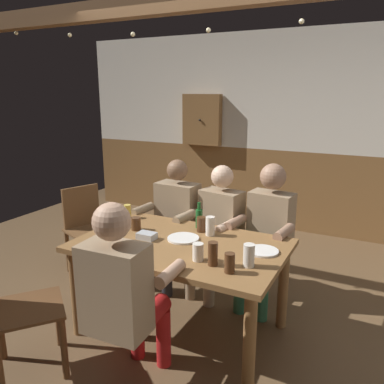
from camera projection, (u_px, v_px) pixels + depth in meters
ground_plane at (184, 326)px, 3.14m from camera, size 7.06×7.06×0.00m
back_wall_upper at (283, 91)px, 5.01m from camera, size 5.88×0.12×1.50m
back_wall_wainscot at (277, 189)px, 5.33m from camera, size 5.88×0.12×1.07m
dining_table at (181, 256)px, 2.94m from camera, size 1.54×0.97×0.73m
person_0 at (173, 217)px, 3.75m from camera, size 0.56×0.55×1.20m
person_1 at (217, 224)px, 3.55m from camera, size 0.56×0.57×1.19m
person_2 at (267, 229)px, 3.34m from camera, size 0.54×0.54×1.24m
person_3 at (123, 290)px, 2.31m from camera, size 0.53×0.55×1.25m
chair_empty_near_right at (14, 308)px, 2.52m from camera, size 0.62×0.62×0.88m
chair_empty_near_left at (88, 227)px, 4.03m from camera, size 0.57×0.57×0.88m
table_candle at (103, 234)px, 2.99m from camera, size 0.04×0.04×0.08m
condiment_caddy at (147, 236)px, 2.98m from camera, size 0.14×0.10×0.05m
plate_0 at (263, 251)px, 2.75m from camera, size 0.22×0.22×0.01m
plate_1 at (183, 238)px, 2.98m from camera, size 0.24×0.24×0.01m
bottle_0 at (114, 236)px, 2.82m from camera, size 0.06×0.06×0.22m
bottle_1 at (199, 218)px, 3.22m from camera, size 0.06×0.06×0.22m
pint_glass_0 at (128, 211)px, 3.48m from camera, size 0.06×0.06×0.12m
pint_glass_1 at (249, 255)px, 2.51m from camera, size 0.07×0.07×0.15m
pint_glass_2 at (113, 221)px, 3.23m from camera, size 0.06×0.06×0.10m
pint_glass_3 at (230, 263)px, 2.42m from camera, size 0.07×0.07×0.13m
pint_glass_4 at (213, 254)px, 2.52m from camera, size 0.07×0.07×0.16m
pint_glass_5 at (210, 226)px, 3.05m from camera, size 0.07×0.07×0.15m
pint_glass_6 at (201, 224)px, 3.14m from camera, size 0.07×0.07×0.12m
pint_glass_7 at (136, 224)px, 3.17m from camera, size 0.08×0.08×0.11m
pint_glass_8 at (198, 252)px, 2.60m from camera, size 0.07×0.07×0.12m
wall_dart_cabinet at (202, 120)px, 5.47m from camera, size 0.56×0.15×0.70m
string_lights at (209, 23)px, 2.91m from camera, size 4.15×0.04×0.14m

